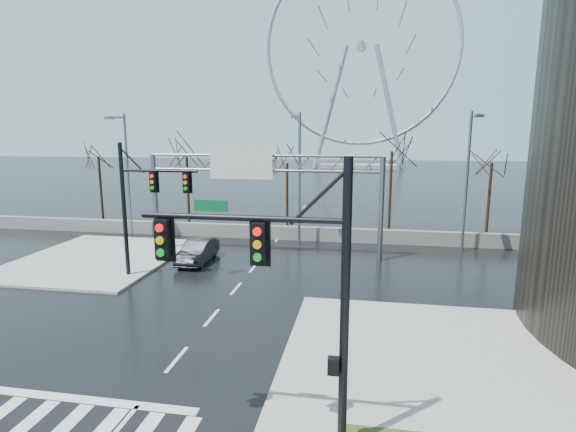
% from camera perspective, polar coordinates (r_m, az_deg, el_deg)
% --- Properties ---
extents(ground, '(260.00, 260.00, 0.00)m').
position_cam_1_polar(ground, '(18.54, -13.95, -17.26)').
color(ground, black).
rests_on(ground, ground).
extents(sidewalk_right_ext, '(12.00, 10.00, 0.15)m').
position_cam_1_polar(sidewalk_right_ext, '(19.18, 18.78, -16.29)').
color(sidewalk_right_ext, gray).
rests_on(sidewalk_right_ext, ground).
extents(sidewalk_far, '(10.00, 12.00, 0.15)m').
position_cam_1_polar(sidewalk_far, '(33.43, -23.08, -4.99)').
color(sidewalk_far, gray).
rests_on(sidewalk_far, ground).
extents(barrier_wall, '(52.00, 0.50, 1.10)m').
position_cam_1_polar(barrier_wall, '(36.49, -1.33, -2.10)').
color(barrier_wall, slate).
rests_on(barrier_wall, ground).
extents(signal_mast_near, '(5.52, 0.41, 8.00)m').
position_cam_1_polar(signal_mast_near, '(11.62, 0.53, -7.93)').
color(signal_mast_near, black).
rests_on(signal_mast_near, ground).
extents(signal_mast_far, '(4.72, 0.41, 8.00)m').
position_cam_1_polar(signal_mast_far, '(27.34, -18.16, 2.22)').
color(signal_mast_far, black).
rests_on(signal_mast_far, ground).
extents(sign_gantry, '(16.36, 0.40, 7.60)m').
position_cam_1_polar(sign_gantry, '(30.94, -3.87, 4.29)').
color(sign_gantry, slate).
rests_on(sign_gantry, ground).
extents(streetlight_left, '(0.50, 2.55, 10.00)m').
position_cam_1_polar(streetlight_left, '(38.20, -19.99, 5.94)').
color(streetlight_left, slate).
rests_on(streetlight_left, ground).
extents(streetlight_mid, '(0.50, 2.55, 10.00)m').
position_cam_1_polar(streetlight_mid, '(33.55, 1.39, 6.01)').
color(streetlight_mid, slate).
rests_on(streetlight_mid, ground).
extents(streetlight_right, '(0.50, 2.55, 10.00)m').
position_cam_1_polar(streetlight_right, '(33.93, 21.95, 5.30)').
color(streetlight_right, slate).
rests_on(streetlight_right, ground).
extents(tree_far_left, '(3.50, 3.50, 7.00)m').
position_cam_1_polar(tree_far_left, '(46.31, -22.87, 6.06)').
color(tree_far_left, black).
rests_on(tree_far_left, ground).
extents(tree_left, '(3.75, 3.75, 7.50)m').
position_cam_1_polar(tree_left, '(41.66, -12.73, 6.77)').
color(tree_left, black).
rests_on(tree_left, ground).
extents(tree_center, '(3.25, 3.25, 6.50)m').
position_cam_1_polar(tree_center, '(40.16, -0.11, 5.75)').
color(tree_center, black).
rests_on(tree_center, ground).
extents(tree_right, '(3.90, 3.90, 7.80)m').
position_cam_1_polar(tree_right, '(38.54, 13.01, 6.83)').
color(tree_right, black).
rests_on(tree_right, ground).
extents(tree_far_right, '(3.40, 3.40, 6.80)m').
position_cam_1_polar(tree_far_right, '(40.32, 24.39, 5.17)').
color(tree_far_right, black).
rests_on(tree_far_right, ground).
extents(ferris_wheel, '(45.00, 6.00, 50.91)m').
position_cam_1_polar(ferris_wheel, '(111.33, 9.27, 19.54)').
color(ferris_wheel, gray).
rests_on(ferris_wheel, ground).
extents(car, '(1.62, 4.59, 1.51)m').
position_cam_1_polar(car, '(30.70, -11.39, -4.36)').
color(car, black).
rests_on(car, ground).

